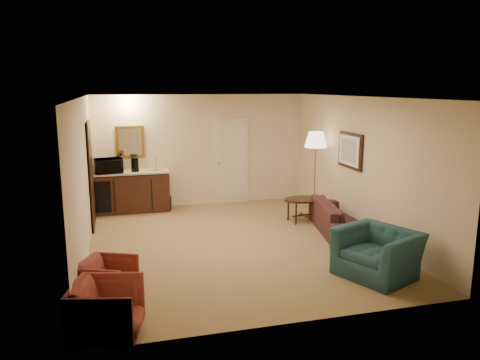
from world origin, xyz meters
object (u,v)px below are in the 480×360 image
(wetbar_cabinet, at_px, (133,191))
(floor_lamp, at_px, (315,174))
(rose_chair_far, at_px, (107,308))
(rose_chair_near, at_px, (108,279))
(sofa, at_px, (340,212))
(microwave, at_px, (108,164))
(coffee_maker, at_px, (135,165))
(teal_armchair, at_px, (378,245))
(coffee_table, at_px, (304,210))
(waste_bin, at_px, (166,203))

(wetbar_cabinet, height_order, floor_lamp, floor_lamp)
(rose_chair_far, bearing_deg, rose_chair_near, 13.48)
(sofa, distance_m, floor_lamp, 1.39)
(microwave, bearing_deg, coffee_maker, -8.53)
(sofa, bearing_deg, floor_lamp, 9.72)
(wetbar_cabinet, bearing_deg, teal_armchair, -54.46)
(rose_chair_near, height_order, coffee_maker, coffee_maker)
(wetbar_cabinet, relative_size, teal_armchair, 1.51)
(sofa, bearing_deg, teal_armchair, 179.09)
(sofa, height_order, coffee_maker, coffee_maker)
(coffee_table, distance_m, coffee_maker, 3.84)
(wetbar_cabinet, relative_size, coffee_maker, 5.25)
(floor_lamp, bearing_deg, rose_chair_near, -143.07)
(rose_chair_far, distance_m, coffee_maker, 5.55)
(sofa, xyz_separation_m, coffee_maker, (-3.73, 2.56, 0.68))
(coffee_table, bearing_deg, coffee_maker, 153.39)
(microwave, bearing_deg, rose_chair_near, -102.14)
(wetbar_cabinet, xyz_separation_m, microwave, (-0.50, -0.08, 0.66))
(sofa, relative_size, waste_bin, 6.43)
(waste_bin, bearing_deg, microwave, -179.68)
(wetbar_cabinet, height_order, sofa, wetbar_cabinet)
(rose_chair_near, bearing_deg, wetbar_cabinet, 17.33)
(rose_chair_near, bearing_deg, coffee_maker, 16.38)
(rose_chair_far, bearing_deg, teal_armchair, -64.46)
(waste_bin, height_order, microwave, microwave)
(rose_chair_far, distance_m, microwave, 5.49)
(rose_chair_near, distance_m, coffee_table, 4.85)
(sofa, relative_size, coffee_maker, 6.41)
(floor_lamp, relative_size, coffee_maker, 5.90)
(floor_lamp, height_order, coffee_maker, floor_lamp)
(coffee_table, height_order, floor_lamp, floor_lamp)
(rose_chair_far, height_order, coffee_maker, coffee_maker)
(rose_chair_near, height_order, coffee_table, rose_chair_near)
(rose_chair_near, xyz_separation_m, floor_lamp, (4.33, 3.26, 0.60))
(teal_armchair, xyz_separation_m, microwave, (-3.85, 4.62, 0.64))
(sofa, height_order, waste_bin, sofa)
(microwave, bearing_deg, floor_lamp, -28.15)
(wetbar_cabinet, height_order, teal_armchair, teal_armchair)
(floor_lamp, bearing_deg, sofa, -91.35)
(teal_armchair, bearing_deg, wetbar_cabinet, -168.42)
(teal_armchair, relative_size, rose_chair_near, 1.66)
(wetbar_cabinet, height_order, coffee_table, wetbar_cabinet)
(sofa, xyz_separation_m, teal_armchair, (-0.45, -2.10, 0.08))
(rose_chair_near, distance_m, rose_chair_far, 0.95)
(rose_chair_near, height_order, waste_bin, rose_chair_near)
(teal_armchair, distance_m, rose_chair_near, 3.86)
(waste_bin, distance_m, microwave, 1.56)
(floor_lamp, distance_m, microwave, 4.51)
(rose_chair_near, xyz_separation_m, waste_bin, (1.23, 4.51, -0.17))
(coffee_table, bearing_deg, floor_lamp, 44.58)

